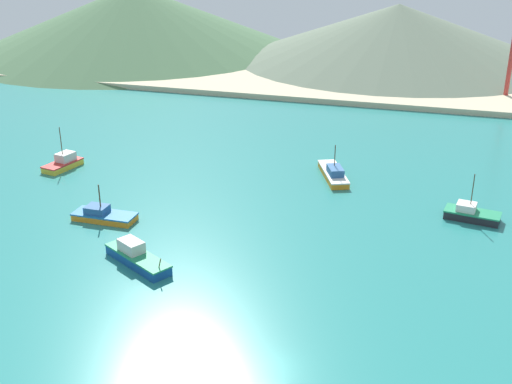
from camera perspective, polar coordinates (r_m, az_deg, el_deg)
ground at (r=82.93m, az=7.07°, el=-3.19°), size 260.00×280.00×0.50m
fishing_boat_0 at (r=74.14m, az=-10.68°, el=-5.72°), size 9.84×7.05×2.58m
fishing_boat_2 at (r=98.29m, az=6.98°, el=1.67°), size 6.68×10.77×5.44m
fishing_boat_3 at (r=85.96m, az=-13.57°, el=-2.03°), size 8.45×3.21×4.97m
fishing_boat_4 at (r=106.31m, az=-16.92°, el=2.53°), size 4.21×7.13×6.81m
fishing_boat_6 at (r=88.36m, az=18.77°, el=-1.87°), size 7.46×4.08×6.37m
beach_strip at (r=151.20m, az=12.18°, el=8.70°), size 247.00×24.99×1.20m
hill_west at (r=205.86m, az=-10.85°, el=15.03°), size 103.70×103.70×19.87m
hill_central at (r=187.24m, az=12.55°, el=13.67°), size 96.46×96.46×16.54m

